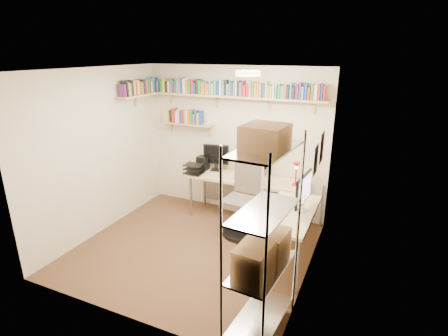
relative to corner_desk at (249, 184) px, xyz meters
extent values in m
plane|color=#47341E|center=(-0.49, -0.94, -0.74)|extent=(3.20, 3.20, 0.00)
cube|color=beige|center=(-0.49, 0.56, 0.51)|extent=(3.20, 0.04, 2.50)
cube|color=beige|center=(-2.09, -0.94, 0.51)|extent=(0.04, 3.00, 2.50)
cube|color=beige|center=(1.11, -0.94, 0.51)|extent=(0.04, 3.00, 2.50)
cube|color=beige|center=(-0.49, -2.44, 0.51)|extent=(3.20, 0.04, 2.50)
cube|color=white|center=(-0.49, -0.94, 1.76)|extent=(3.20, 3.00, 0.04)
cube|color=white|center=(1.10, -0.39, 0.81)|extent=(0.01, 0.30, 0.42)
cube|color=silver|center=(1.10, -0.79, 0.76)|extent=(0.01, 0.28, 0.38)
cylinder|color=#FFEAC6|center=(0.21, -0.74, 1.72)|extent=(0.30, 0.30, 0.06)
cube|color=#D4B878|center=(-0.49, 0.44, 1.28)|extent=(3.05, 0.25, 0.03)
cube|color=#D4B878|center=(-1.96, 0.01, 1.28)|extent=(0.25, 1.00, 0.03)
cube|color=#D4B878|center=(-1.34, 0.46, 0.76)|extent=(0.95, 0.20, 0.02)
cube|color=#D4B878|center=(-1.69, 0.50, 1.21)|extent=(0.03, 0.20, 0.20)
cube|color=#D4B878|center=(-0.79, 0.50, 1.21)|extent=(0.03, 0.20, 0.20)
cube|color=#D4B878|center=(0.11, 0.50, 1.21)|extent=(0.03, 0.20, 0.20)
cube|color=#D4B878|center=(0.81, 0.50, 1.21)|extent=(0.03, 0.20, 0.20)
cube|color=silver|center=(-1.95, 0.44, 1.42)|extent=(0.03, 0.14, 0.24)
cube|color=#5C1B66|center=(-1.91, 0.44, 1.39)|extent=(0.04, 0.14, 0.18)
cube|color=teal|center=(-1.87, 0.44, 1.40)|extent=(0.03, 0.11, 0.21)
cube|color=black|center=(-1.83, 0.44, 1.39)|extent=(0.03, 0.12, 0.18)
cube|color=#2A7E32|center=(-1.79, 0.44, 1.40)|extent=(0.04, 0.15, 0.21)
cube|color=gold|center=(-1.73, 0.44, 1.41)|extent=(0.04, 0.15, 0.23)
cube|color=black|center=(-1.68, 0.44, 1.39)|extent=(0.04, 0.14, 0.19)
cube|color=silver|center=(-1.64, 0.44, 1.39)|extent=(0.03, 0.14, 0.19)
cube|color=#2A7E32|center=(-1.61, 0.44, 1.41)|extent=(0.02, 0.12, 0.22)
cube|color=teal|center=(-1.58, 0.44, 1.40)|extent=(0.02, 0.15, 0.20)
cube|color=#5C1B66|center=(-1.55, 0.44, 1.39)|extent=(0.03, 0.14, 0.17)
cube|color=#2A7E32|center=(-1.52, 0.44, 1.40)|extent=(0.02, 0.12, 0.19)
cube|color=teal|center=(-1.48, 0.44, 1.42)|extent=(0.04, 0.11, 0.23)
cube|color=gray|center=(-1.43, 0.44, 1.42)|extent=(0.04, 0.12, 0.25)
cube|color=#1D389A|center=(-1.39, 0.44, 1.42)|extent=(0.04, 0.12, 0.25)
cube|color=silver|center=(-1.33, 0.44, 1.42)|extent=(0.04, 0.15, 0.24)
cube|color=orange|center=(-1.29, 0.44, 1.41)|extent=(0.04, 0.13, 0.22)
cube|color=#2A7E32|center=(-1.24, 0.44, 1.40)|extent=(0.04, 0.13, 0.21)
cube|color=#B12A17|center=(-1.19, 0.44, 1.41)|extent=(0.04, 0.13, 0.21)
cube|color=#1D389A|center=(-1.14, 0.44, 1.39)|extent=(0.03, 0.15, 0.18)
cube|color=black|center=(-1.09, 0.44, 1.42)|extent=(0.04, 0.14, 0.24)
cube|color=#2A7E32|center=(-1.05, 0.44, 1.41)|extent=(0.04, 0.14, 0.23)
cube|color=orange|center=(-1.00, 0.44, 1.39)|extent=(0.03, 0.14, 0.19)
cube|color=gray|center=(-0.96, 0.44, 1.40)|extent=(0.03, 0.15, 0.19)
cube|color=orange|center=(-0.92, 0.44, 1.39)|extent=(0.04, 0.11, 0.18)
cube|color=gray|center=(-0.88, 0.44, 1.39)|extent=(0.02, 0.14, 0.18)
cube|color=teal|center=(-0.85, 0.44, 1.40)|extent=(0.03, 0.13, 0.21)
cube|color=gold|center=(-0.82, 0.44, 1.39)|extent=(0.04, 0.12, 0.18)
cube|color=teal|center=(-0.77, 0.44, 1.41)|extent=(0.04, 0.12, 0.22)
cube|color=#1D389A|center=(-0.72, 0.44, 1.40)|extent=(0.03, 0.13, 0.20)
cube|color=silver|center=(-0.67, 0.44, 1.42)|extent=(0.03, 0.12, 0.24)
cube|color=teal|center=(-0.63, 0.44, 1.41)|extent=(0.04, 0.11, 0.22)
cube|color=black|center=(-0.58, 0.44, 1.42)|extent=(0.04, 0.12, 0.24)
cube|color=teal|center=(-0.54, 0.44, 1.39)|extent=(0.04, 0.14, 0.18)
cube|color=#2A7E32|center=(-0.50, 0.44, 1.41)|extent=(0.03, 0.13, 0.23)
cube|color=#5C1B66|center=(-0.46, 0.44, 1.40)|extent=(0.03, 0.15, 0.19)
cube|color=teal|center=(-0.43, 0.44, 1.41)|extent=(0.02, 0.15, 0.22)
cube|color=silver|center=(-0.40, 0.44, 1.42)|extent=(0.02, 0.12, 0.23)
cube|color=black|center=(-0.36, 0.44, 1.42)|extent=(0.04, 0.13, 0.23)
cube|color=gray|center=(-0.33, 0.44, 1.41)|extent=(0.03, 0.12, 0.21)
cube|color=#5C1B66|center=(-0.29, 0.44, 1.42)|extent=(0.02, 0.13, 0.24)
cube|color=#B12A17|center=(-0.25, 0.44, 1.39)|extent=(0.03, 0.13, 0.17)
cube|color=#B12A17|center=(-0.21, 0.44, 1.39)|extent=(0.03, 0.11, 0.18)
cube|color=gray|center=(-0.17, 0.44, 1.41)|extent=(0.04, 0.12, 0.23)
cube|color=#2A7E32|center=(-0.12, 0.44, 1.41)|extent=(0.03, 0.12, 0.22)
cube|color=orange|center=(-0.08, 0.44, 1.41)|extent=(0.04, 0.14, 0.22)
cube|color=orange|center=(-0.04, 0.44, 1.40)|extent=(0.03, 0.12, 0.21)
cube|color=gray|center=(0.00, 0.44, 1.40)|extent=(0.04, 0.15, 0.21)
cube|color=#1D389A|center=(0.05, 0.44, 1.41)|extent=(0.04, 0.12, 0.22)
cube|color=gold|center=(0.09, 0.44, 1.42)|extent=(0.02, 0.13, 0.24)
cube|color=teal|center=(0.13, 0.44, 1.39)|extent=(0.03, 0.15, 0.19)
cube|color=orange|center=(0.17, 0.44, 1.39)|extent=(0.04, 0.13, 0.18)
cube|color=silver|center=(0.21, 0.44, 1.39)|extent=(0.02, 0.14, 0.19)
cube|color=teal|center=(0.25, 0.44, 1.40)|extent=(0.03, 0.14, 0.20)
cube|color=#2A7E32|center=(0.29, 0.44, 1.40)|extent=(0.04, 0.11, 0.21)
cube|color=teal|center=(0.35, 0.44, 1.39)|extent=(0.04, 0.14, 0.18)
cube|color=orange|center=(0.39, 0.44, 1.40)|extent=(0.03, 0.14, 0.20)
cube|color=black|center=(0.43, 0.44, 1.40)|extent=(0.04, 0.14, 0.19)
cube|color=teal|center=(0.47, 0.44, 1.41)|extent=(0.03, 0.13, 0.23)
cube|color=black|center=(0.51, 0.44, 1.39)|extent=(0.04, 0.11, 0.18)
cube|color=#5C1B66|center=(0.57, 0.44, 1.41)|extent=(0.04, 0.15, 0.22)
cube|color=#5C1B66|center=(0.61, 0.44, 1.42)|extent=(0.03, 0.12, 0.25)
cube|color=teal|center=(0.65, 0.44, 1.39)|extent=(0.04, 0.12, 0.18)
cube|color=#1D389A|center=(0.69, 0.44, 1.41)|extent=(0.03, 0.13, 0.23)
cube|color=#B12A17|center=(0.74, 0.44, 1.39)|extent=(0.04, 0.15, 0.18)
cube|color=#2A7E32|center=(0.79, 0.44, 1.41)|extent=(0.03, 0.14, 0.22)
cube|color=silver|center=(0.84, 0.44, 1.41)|extent=(0.04, 0.13, 0.21)
cube|color=#B12A17|center=(0.88, 0.44, 1.42)|extent=(0.03, 0.15, 0.23)
cube|color=#1D389A|center=(0.92, 0.44, 1.42)|extent=(0.03, 0.12, 0.23)
cube|color=#B12A17|center=(0.96, 0.44, 1.40)|extent=(0.02, 0.14, 0.21)
cube|color=#5C1B66|center=(-1.96, -0.42, 1.40)|extent=(0.12, 0.04, 0.19)
cube|color=black|center=(-1.96, -0.37, 1.42)|extent=(0.15, 0.04, 0.24)
cube|color=gold|center=(-1.96, -0.33, 1.40)|extent=(0.12, 0.04, 0.21)
cube|color=teal|center=(-1.96, -0.28, 1.40)|extent=(0.11, 0.02, 0.20)
cube|color=black|center=(-1.96, -0.24, 1.42)|extent=(0.12, 0.04, 0.24)
cube|color=gold|center=(-1.96, -0.19, 1.41)|extent=(0.13, 0.04, 0.22)
cube|color=#B12A17|center=(-1.96, -0.14, 1.40)|extent=(0.13, 0.03, 0.19)
cube|color=silver|center=(-1.96, -0.10, 1.41)|extent=(0.14, 0.04, 0.23)
cube|color=#B12A17|center=(-1.96, -0.06, 1.41)|extent=(0.13, 0.02, 0.22)
cube|color=#2A7E32|center=(-1.96, -0.02, 1.40)|extent=(0.12, 0.02, 0.20)
cube|color=gold|center=(-1.96, 0.01, 1.40)|extent=(0.14, 0.02, 0.19)
cube|color=black|center=(-1.96, 0.05, 1.42)|extent=(0.13, 0.04, 0.23)
cube|color=#5C1B66|center=(-1.96, 0.10, 1.41)|extent=(0.11, 0.04, 0.22)
cube|color=orange|center=(-1.96, 0.15, 1.41)|extent=(0.12, 0.03, 0.22)
cube|color=#2A7E32|center=(-1.96, 0.19, 1.41)|extent=(0.15, 0.03, 0.22)
cube|color=black|center=(-1.96, 0.23, 1.39)|extent=(0.13, 0.04, 0.19)
cube|color=silver|center=(-1.96, 0.27, 1.39)|extent=(0.12, 0.04, 0.18)
cube|color=teal|center=(-1.96, 0.31, 1.42)|extent=(0.15, 0.03, 0.24)
cube|color=black|center=(-1.96, 0.35, 1.40)|extent=(0.12, 0.03, 0.20)
cube|color=#2A7E32|center=(-1.96, 0.39, 1.38)|extent=(0.12, 0.03, 0.17)
cube|color=#1D389A|center=(-1.96, 0.43, 1.42)|extent=(0.14, 0.04, 0.24)
cube|color=silver|center=(-1.75, 0.46, 0.87)|extent=(0.04, 0.12, 0.18)
cube|color=gold|center=(-1.70, 0.46, 0.88)|extent=(0.03, 0.14, 0.20)
cube|color=black|center=(-1.65, 0.46, 0.89)|extent=(0.04, 0.12, 0.22)
cube|color=#B12A17|center=(-1.59, 0.46, 0.90)|extent=(0.04, 0.15, 0.24)
cube|color=silver|center=(-1.54, 0.46, 0.87)|extent=(0.04, 0.11, 0.20)
cube|color=silver|center=(-1.49, 0.46, 0.89)|extent=(0.04, 0.14, 0.23)
cube|color=#1D389A|center=(-1.44, 0.46, 0.89)|extent=(0.04, 0.14, 0.22)
cube|color=#B12A17|center=(-1.40, 0.46, 0.88)|extent=(0.03, 0.15, 0.21)
cube|color=orange|center=(-1.36, 0.46, 0.89)|extent=(0.03, 0.14, 0.22)
cube|color=silver|center=(-1.32, 0.46, 0.89)|extent=(0.03, 0.14, 0.23)
cube|color=orange|center=(-1.28, 0.46, 0.90)|extent=(0.04, 0.12, 0.24)
cube|color=#2A7E32|center=(-1.23, 0.46, 0.90)|extent=(0.03, 0.14, 0.24)
cube|color=gray|center=(-1.19, 0.46, 0.86)|extent=(0.03, 0.12, 0.17)
cube|color=#1D389A|center=(-1.14, 0.46, 0.89)|extent=(0.04, 0.13, 0.23)
cube|color=gold|center=(-1.10, 0.46, 0.87)|extent=(0.03, 0.12, 0.20)
cube|color=#1D389A|center=(-1.06, 0.46, 0.89)|extent=(0.04, 0.11, 0.23)
cube|color=beige|center=(-0.14, 0.24, -0.01)|extent=(1.91, 0.60, 0.04)
cube|color=beige|center=(0.82, -0.69, -0.01)|extent=(0.60, 1.31, 0.04)
cylinder|color=gray|center=(-1.05, -0.01, -0.38)|extent=(0.04, 0.04, 0.70)
cylinder|color=gray|center=(-1.05, 0.49, -0.38)|extent=(0.04, 0.04, 0.70)
cylinder|color=gray|center=(1.07, 0.49, -0.38)|extent=(0.04, 0.04, 0.70)
cylinder|color=gray|center=(0.57, -1.30, -0.38)|extent=(0.04, 0.04, 0.70)
cylinder|color=gray|center=(1.07, -1.30, -0.38)|extent=(0.04, 0.04, 0.70)
cube|color=gray|center=(-0.14, 0.50, -0.33)|extent=(1.81, 0.02, 0.55)
cube|color=silver|center=(-0.09, 0.36, 0.34)|extent=(0.55, 0.03, 0.42)
cube|color=black|center=(-0.09, 0.34, 0.34)|extent=(0.50, 0.00, 0.36)
cube|color=black|center=(-0.74, 0.36, 0.30)|extent=(0.44, 0.03, 0.34)
cube|color=black|center=(0.96, -0.64, 0.32)|extent=(0.03, 0.58, 0.38)
cube|color=silver|center=(0.94, -0.64, 0.32)|extent=(0.00, 0.53, 0.33)
cube|color=white|center=(-0.09, 0.06, 0.02)|extent=(0.42, 0.13, 0.02)
cube|color=white|center=(0.67, -0.64, 0.02)|extent=(0.13, 0.40, 0.02)
cylinder|color=red|center=(0.67, 0.24, 0.02)|extent=(0.10, 0.10, 0.02)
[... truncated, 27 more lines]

